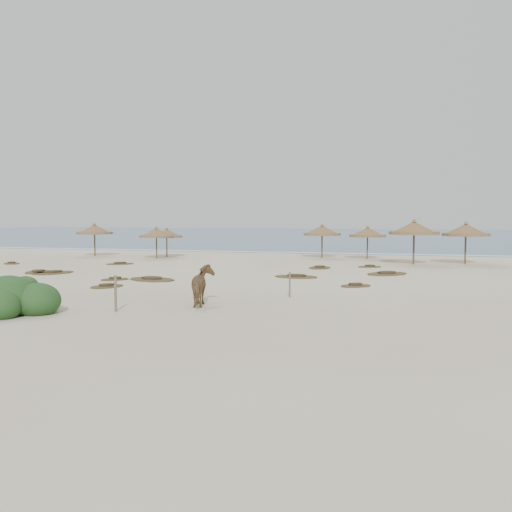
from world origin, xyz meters
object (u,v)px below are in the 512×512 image
object	(u,v)px
palapa_1	(156,233)
horse	(203,285)
palapa_0	(94,230)
bush	(9,299)

from	to	relation	value
palapa_1	horse	bearing A→B (deg)	-60.72
palapa_0	bush	bearing A→B (deg)	-64.42
palapa_1	horse	world-z (taller)	palapa_1
horse	bush	size ratio (longest dim) A/B	0.53
horse	bush	world-z (taller)	horse
palapa_0	bush	size ratio (longest dim) A/B	1.02
horse	palapa_1	bearing A→B (deg)	-78.17
palapa_0	horse	size ratio (longest dim) A/B	1.94
horse	palapa_0	bearing A→B (deg)	-68.57
palapa_1	horse	xyz separation A→B (m)	(11.93, -21.27, -1.22)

